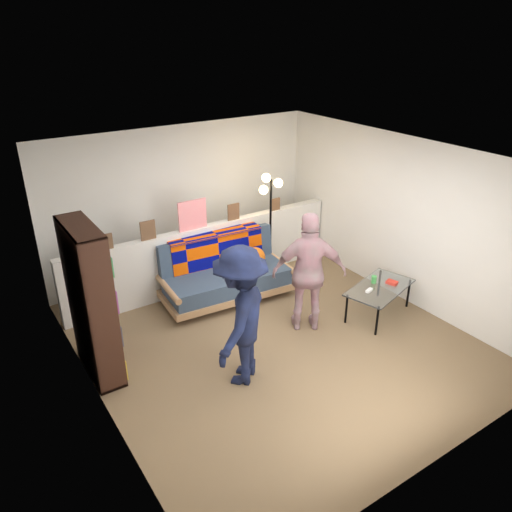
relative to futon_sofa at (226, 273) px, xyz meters
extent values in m
plane|color=brown|center=(-0.07, -1.32, -0.38)|extent=(5.00, 5.00, 0.00)
cube|color=silver|center=(-0.07, 1.18, 0.82)|extent=(4.50, 0.10, 2.40)
cube|color=silver|center=(-2.32, -1.32, 0.82)|extent=(0.10, 5.00, 2.40)
cube|color=silver|center=(2.18, -1.32, 0.82)|extent=(0.10, 5.00, 2.40)
cube|color=white|center=(-0.07, -1.32, 2.02)|extent=(4.50, 5.00, 0.10)
cube|color=silver|center=(-0.07, 0.48, 0.12)|extent=(4.45, 0.15, 1.00)
cube|color=brown|center=(-1.57, 0.46, 0.73)|extent=(0.18, 0.02, 0.22)
cube|color=brown|center=(-0.97, 0.46, 0.76)|extent=(0.22, 0.02, 0.28)
cube|color=white|center=(-0.27, 0.46, 0.84)|extent=(0.45, 0.02, 0.45)
cube|color=brown|center=(0.43, 0.46, 0.75)|extent=(0.20, 0.02, 0.26)
cube|color=brown|center=(1.23, 0.46, 0.72)|extent=(0.16, 0.02, 0.20)
cube|color=#A87B51|center=(-0.02, -0.06, -0.23)|extent=(1.99, 1.01, 0.10)
cube|color=#314359|center=(-0.03, -0.11, -0.06)|extent=(1.87, 0.85, 0.24)
cube|color=#314359|center=(0.00, 0.26, 0.24)|extent=(1.84, 0.38, 0.57)
cylinder|color=#A87B51|center=(-0.93, 0.01, 0.02)|extent=(0.16, 0.87, 0.09)
cylinder|color=#A87B51|center=(0.89, -0.14, 0.02)|extent=(0.16, 0.87, 0.09)
cube|color=#050B71|center=(0.00, 0.18, 0.24)|extent=(1.47, 0.22, 0.53)
cube|color=#050B71|center=(0.01, 0.32, 0.53)|extent=(1.48, 0.37, 0.03)
sphere|color=#D75813|center=(0.43, -0.15, 0.21)|extent=(0.30, 0.30, 0.30)
cube|color=black|center=(-2.29, -0.71, 0.54)|extent=(0.02, 0.93, 1.86)
cube|color=black|center=(-2.15, -1.16, 0.54)|extent=(0.31, 0.02, 1.86)
cube|color=black|center=(-2.15, -0.25, 0.54)|extent=(0.31, 0.02, 1.86)
cube|color=black|center=(-2.15, -0.71, 1.46)|extent=(0.31, 0.93, 0.02)
cube|color=black|center=(-2.15, -0.71, -0.36)|extent=(0.31, 0.93, 0.04)
cube|color=black|center=(-2.15, -0.71, 0.11)|extent=(0.31, 0.89, 0.02)
cube|color=black|center=(-2.15, -0.71, 0.54)|extent=(0.31, 0.89, 0.02)
cube|color=black|center=(-2.15, -0.71, 0.98)|extent=(0.31, 0.89, 0.02)
cube|color=red|center=(-2.13, -0.71, -0.18)|extent=(0.23, 0.87, 0.31)
cube|color=#2553A4|center=(-2.13, -0.71, 0.28)|extent=(0.23, 0.87, 0.29)
cube|color=yellow|center=(-2.13, -0.71, 0.71)|extent=(0.23, 0.87, 0.31)
cube|color=#31884A|center=(-2.13, -0.71, 1.14)|extent=(0.23, 0.87, 0.29)
cylinder|color=black|center=(1.13, -2.00, -0.17)|extent=(0.04, 0.04, 0.42)
cylinder|color=black|center=(2.04, -1.73, -0.17)|extent=(0.04, 0.04, 0.42)
cylinder|color=black|center=(1.00, -1.55, -0.17)|extent=(0.04, 0.04, 0.42)
cylinder|color=black|center=(1.91, -1.29, -0.17)|extent=(0.04, 0.04, 0.42)
cube|color=silver|center=(1.52, -1.64, 0.05)|extent=(1.18, 0.85, 0.02)
cube|color=white|center=(1.30, -1.65, 0.08)|extent=(0.14, 0.09, 0.03)
cube|color=red|center=(1.73, -1.67, 0.08)|extent=(0.14, 0.17, 0.04)
cylinder|color=green|center=(1.54, -1.51, 0.11)|extent=(0.09, 0.09, 0.11)
cylinder|color=black|center=(0.93, 0.17, -0.37)|extent=(0.28, 0.28, 0.03)
cylinder|color=black|center=(0.93, 0.17, 0.43)|extent=(0.04, 0.04, 1.63)
sphere|color=#FFC672|center=(0.81, 0.19, 1.10)|extent=(0.13, 0.13, 0.13)
sphere|color=#FFC672|center=(1.07, 0.18, 1.17)|extent=(0.13, 0.13, 0.13)
sphere|color=#FFC672|center=(0.92, 0.29, 1.25)|extent=(0.13, 0.13, 0.13)
imported|color=black|center=(-0.82, -1.75, 0.45)|extent=(1.22, 1.17, 1.67)
imported|color=pink|center=(0.49, -1.33, 0.44)|extent=(1.03, 0.86, 1.65)
camera|label=1|loc=(-3.28, -5.76, 3.40)|focal=35.00mm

